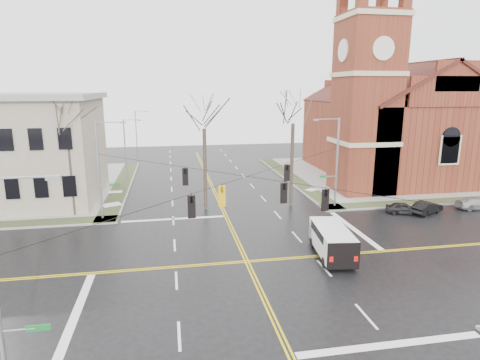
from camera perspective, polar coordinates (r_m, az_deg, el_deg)
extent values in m
plane|color=black|center=(29.03, 0.98, -11.51)|extent=(120.00, 120.00, 0.00)
cube|color=gray|center=(60.36, 20.05, 0.74)|extent=(30.00, 30.00, 0.15)
cube|color=#31391F|center=(54.78, 7.46, 0.33)|extent=(2.00, 30.00, 0.02)
cube|color=#31391F|center=(49.26, 28.03, -2.54)|extent=(30.00, 2.00, 0.02)
cube|color=gray|center=(55.95, -30.66, -1.22)|extent=(30.00, 30.00, 0.15)
cube|color=#31391F|center=(52.64, -16.49, -0.62)|extent=(2.00, 30.00, 0.02)
cube|color=gold|center=(29.01, 0.74, -11.52)|extent=(0.12, 100.00, 0.01)
cube|color=gold|center=(29.05, 1.22, -11.49)|extent=(0.12, 100.00, 0.01)
cube|color=gold|center=(28.92, 1.03, -11.60)|extent=(100.00, 0.12, 0.01)
cube|color=gold|center=(29.14, 0.93, -11.41)|extent=(100.00, 0.12, 0.01)
cube|color=silver|center=(22.02, 20.67, -21.05)|extent=(9.50, 0.50, 0.01)
cube|color=silver|center=(38.36, -9.47, -5.49)|extent=(9.50, 0.50, 0.01)
cube|color=silver|center=(24.72, -22.32, -17.19)|extent=(0.50, 9.50, 0.01)
cube|color=silver|center=(36.67, 15.84, -6.69)|extent=(0.50, 9.50, 0.01)
cube|color=maroon|center=(48.33, 17.39, 9.98)|extent=(6.00, 6.00, 20.00)
cube|color=beige|center=(48.87, 18.19, 21.15)|extent=(6.30, 6.30, 0.50)
cylinder|color=silver|center=(45.77, 19.74, 17.22)|extent=(2.40, 0.15, 2.40)
cylinder|color=silver|center=(47.14, 14.45, 17.41)|extent=(0.15, 2.40, 2.40)
cube|color=maroon|center=(60.94, 20.76, 5.50)|extent=(18.00, 24.00, 10.00)
cube|color=maroon|center=(51.83, 15.11, 1.58)|extent=(2.00, 5.00, 4.40)
cube|color=gray|center=(49.36, -30.08, 3.61)|extent=(18.00, 14.00, 11.00)
cylinder|color=gray|center=(41.61, 13.61, 2.38)|extent=(0.20, 0.20, 9.00)
cylinder|color=gray|center=(41.64, 12.76, 0.54)|extent=(1.20, 0.06, 0.06)
cube|color=#116627|center=(41.37, 11.86, 0.50)|extent=(0.90, 0.04, 0.25)
cylinder|color=gray|center=(40.59, 12.37, 8.46)|extent=(2.40, 0.08, 0.08)
cube|color=gray|center=(40.15, 10.77, 8.41)|extent=(0.50, 0.22, 0.15)
cylinder|color=gray|center=(38.67, -19.42, 1.22)|extent=(0.20, 0.20, 9.00)
cylinder|color=gray|center=(38.86, -18.40, -0.69)|extent=(1.20, 0.06, 0.06)
cube|color=#116627|center=(38.76, -17.38, -0.66)|extent=(0.90, 0.04, 0.25)
cylinder|color=gray|center=(37.90, -18.12, 7.82)|extent=(2.40, 0.08, 0.08)
cube|color=gray|center=(37.75, -16.30, 7.85)|extent=(0.50, 0.22, 0.15)
cylinder|color=gray|center=(17.82, -29.04, -18.14)|extent=(1.20, 0.06, 0.06)
cube|color=#116627|center=(17.60, -26.78, -18.28)|extent=(0.90, 0.04, 0.25)
cylinder|color=gray|center=(15.61, -29.26, 0.29)|extent=(2.40, 0.08, 0.08)
cube|color=gray|center=(15.26, -24.99, 0.29)|extent=(0.50, 0.22, 0.15)
cylinder|color=black|center=(27.06, 1.03, 0.52)|extent=(23.02, 23.02, 0.03)
cylinder|color=black|center=(27.06, 1.03, 0.52)|extent=(23.02, 23.02, 0.03)
imported|color=black|center=(22.92, -6.90, -3.82)|extent=(0.21, 0.26, 1.30)
imported|color=black|center=(31.97, 6.68, 1.00)|extent=(0.21, 0.26, 1.30)
imported|color=#EBB10D|center=(25.01, -2.59, -2.30)|extent=(0.21, 0.26, 1.30)
imported|color=black|center=(30.66, -7.79, 0.45)|extent=(0.21, 0.26, 1.30)
imported|color=black|center=(24.64, 12.03, -2.81)|extent=(0.21, 0.26, 1.30)
imported|color=black|center=(25.81, 6.25, -1.88)|extent=(0.21, 0.26, 1.30)
cylinder|color=gray|center=(54.80, -16.01, 4.14)|extent=(0.16, 0.16, 8.00)
cylinder|color=gray|center=(54.27, -15.21, 8.26)|extent=(2.00, 0.07, 0.07)
cube|color=gray|center=(54.20, -14.14, 8.26)|extent=(0.45, 0.20, 0.13)
cylinder|color=gray|center=(74.56, -14.53, 6.45)|extent=(0.16, 0.16, 8.00)
cylinder|color=gray|center=(74.18, -13.92, 9.47)|extent=(2.00, 0.07, 0.07)
cube|color=gray|center=(74.13, -13.14, 9.47)|extent=(0.45, 0.20, 0.13)
cube|color=white|center=(30.11, 12.96, -8.33)|extent=(2.85, 5.81, 1.79)
cube|color=white|center=(32.29, 11.83, -7.30)|extent=(2.26, 1.22, 1.26)
cube|color=black|center=(32.43, 11.72, -6.11)|extent=(1.95, 0.37, 0.84)
cube|color=black|center=(30.10, 12.91, -7.16)|extent=(2.64, 4.04, 0.58)
cube|color=#B70C0A|center=(27.46, 12.86, -10.95)|extent=(0.26, 0.11, 0.36)
cube|color=#B70C0A|center=(27.93, 16.16, -10.72)|extent=(0.26, 0.11, 0.36)
cube|color=black|center=(30.45, 12.87, -9.94)|extent=(2.91, 5.87, 0.11)
cylinder|color=black|center=(31.86, 10.29, -8.71)|extent=(0.37, 0.79, 0.76)
cylinder|color=black|center=(32.34, 13.67, -8.54)|extent=(0.37, 0.79, 0.76)
cylinder|color=black|center=(28.57, 11.96, -11.40)|extent=(0.37, 0.79, 0.76)
cylinder|color=black|center=(29.11, 15.72, -11.15)|extent=(0.37, 0.79, 0.76)
imported|color=black|center=(42.35, 22.23, -3.74)|extent=(3.57, 2.44, 1.13)
imported|color=black|center=(43.31, 25.02, -3.56)|extent=(3.99, 2.79, 1.25)
imported|color=#A4A4A7|center=(47.31, 30.52, -2.88)|extent=(4.10, 1.84, 1.17)
cylinder|color=#322A20|center=(40.88, -22.85, 0.82)|extent=(0.36, 0.36, 7.99)
cylinder|color=#322A20|center=(40.17, -5.00, 1.60)|extent=(0.36, 0.36, 8.00)
cylinder|color=#322A20|center=(41.58, 7.38, 2.20)|extent=(0.36, 0.36, 8.38)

